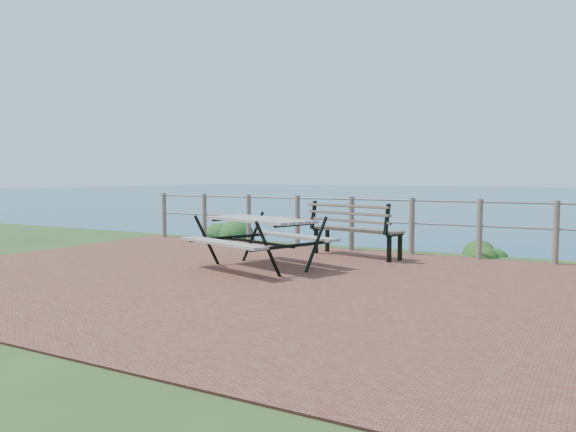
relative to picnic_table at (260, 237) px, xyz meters
name	(u,v)px	position (x,y,z in m)	size (l,w,h in m)	color
ground	(253,279)	(0.37, -0.76, -0.48)	(10.00, 7.00, 0.12)	brown
safety_railing	(351,220)	(0.37, 2.59, 0.10)	(9.40, 0.10, 1.00)	#6B5B4C
picnic_table	(260,237)	(0.00, 0.00, 0.00)	(1.91, 1.47, 0.75)	gray
park_bench	(356,222)	(0.79, 1.83, 0.14)	(1.72, 0.82, 0.94)	brown
shrub_lip_west	(231,238)	(-2.93, 3.37, -0.48)	(0.84, 0.84, 0.61)	#1E501E
shrub_lip_east	(488,255)	(2.70, 3.26, -0.48)	(0.71, 0.71, 0.42)	#244916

